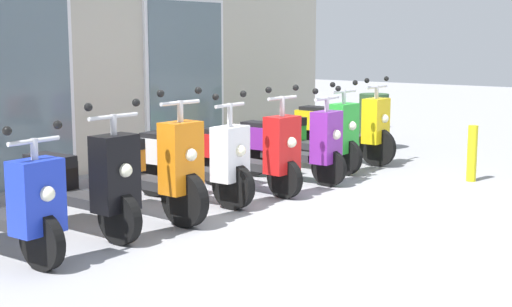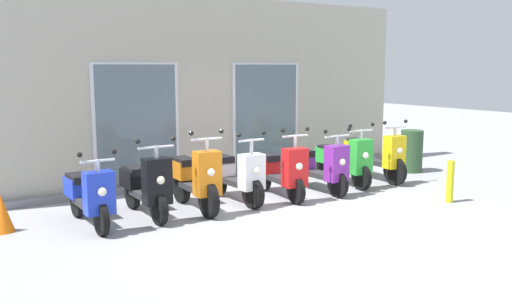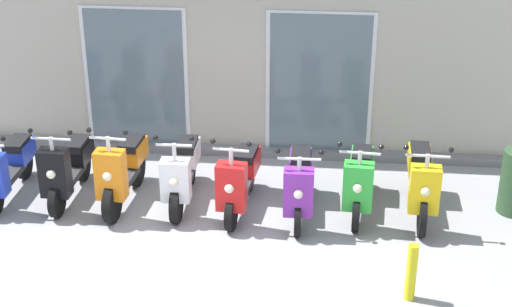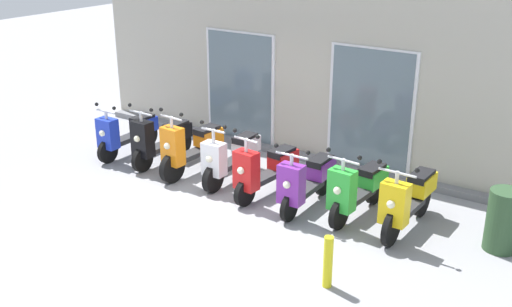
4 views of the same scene
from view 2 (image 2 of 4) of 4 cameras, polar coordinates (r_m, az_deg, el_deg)
ground_plane at (r=8.54m, az=4.29°, el=-6.19°), size 40.00×40.00×0.00m
storefront_facade at (r=10.80m, az=-5.59°, el=6.20°), size 9.72×0.50×3.55m
scooter_blue at (r=8.12m, az=-16.91°, el=-4.06°), size 0.53×1.56×1.14m
scooter_black at (r=8.40m, az=-11.32°, el=-3.22°), size 0.60×1.54×1.25m
scooter_orange at (r=8.66m, az=-6.31°, el=-2.59°), size 0.55×1.60×1.31m
scooter_white at (r=9.15m, az=-2.21°, el=-2.17°), size 0.53×1.59×1.22m
scooter_red at (r=9.46m, az=2.47°, el=-1.73°), size 0.54×1.56×1.25m
scooter_purple at (r=9.92m, az=6.37°, el=-1.22°), size 0.61×1.58×1.19m
scooter_green at (r=10.57m, az=9.05°, el=-0.66°), size 0.58×1.58×1.22m
scooter_yellow at (r=11.12m, az=12.17°, el=-0.13°), size 0.61×1.68×1.23m
trash_bin at (r=12.21m, az=15.73°, el=0.24°), size 0.46×0.46×0.89m
traffic_cone at (r=8.29m, az=-24.73°, el=-5.63°), size 0.32×0.32×0.52m
curb_bollard at (r=9.68m, az=19.36°, el=-2.74°), size 0.12×0.12×0.70m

